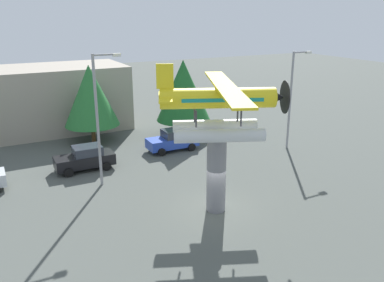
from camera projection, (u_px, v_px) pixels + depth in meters
The scene contains 10 objects.
ground_plane at pixel (216, 209), 23.53m from camera, with size 140.00×140.00×0.00m, color #4C514C.
display_pedestal at pixel (216, 174), 22.84m from camera, with size 1.10×1.10×4.46m, color slate.
floatplane_monument at pixel (220, 107), 21.65m from camera, with size 7.18×10.00×4.00m.
car_mid_black at pixel (85, 158), 29.23m from camera, with size 4.20×2.02×1.76m.
car_far_blue at pixel (173, 140), 33.33m from camera, with size 4.20×2.02×1.76m.
streetlight_primary at pixel (100, 112), 25.50m from camera, with size 1.84×0.28×8.60m.
streetlight_secondary at pixel (293, 93), 32.83m from camera, with size 1.84×0.28×8.03m.
storefront_building at pixel (57, 98), 39.04m from camera, with size 12.85×7.58×6.08m, color #9E9384.
tree_east at pixel (90, 95), 34.39m from camera, with size 4.69×4.69×6.80m.
tree_center_back at pixel (183, 90), 35.98m from camera, with size 4.89×4.89×7.01m.
Camera 1 is at (-10.95, -18.16, 11.03)m, focal length 37.71 mm.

